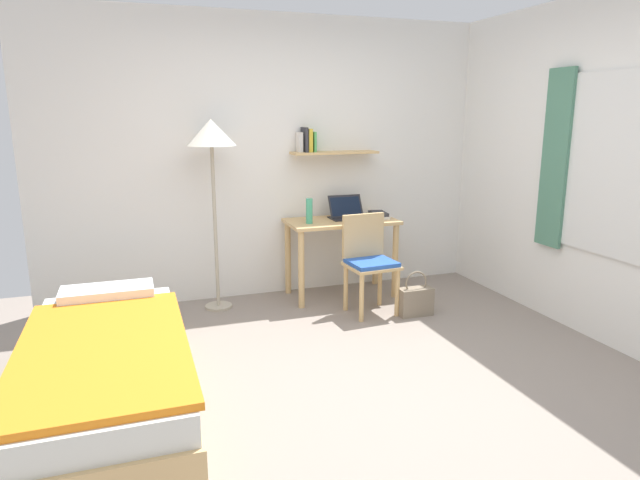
{
  "coord_description": "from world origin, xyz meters",
  "views": [
    {
      "loc": [
        -1.32,
        -3.05,
        1.72
      ],
      "look_at": [
        -0.1,
        0.51,
        0.85
      ],
      "focal_mm": 30.97,
      "sensor_mm": 36.0,
      "label": 1
    }
  ],
  "objects_px": {
    "standing_lamp": "(211,142)",
    "water_bottle": "(309,211)",
    "desk_chair": "(369,259)",
    "book_stack": "(378,215)",
    "desk": "(341,235)",
    "bed": "(107,375)",
    "laptop": "(347,213)",
    "handbag": "(415,300)"
  },
  "relations": [
    {
      "from": "standing_lamp",
      "to": "handbag",
      "type": "height_order",
      "value": "standing_lamp"
    },
    {
      "from": "standing_lamp",
      "to": "water_bottle",
      "type": "bearing_deg",
      "value": -5.93
    },
    {
      "from": "desk_chair",
      "to": "laptop",
      "type": "distance_m",
      "value": 0.64
    },
    {
      "from": "bed",
      "to": "laptop",
      "type": "distance_m",
      "value": 2.76
    },
    {
      "from": "desk_chair",
      "to": "standing_lamp",
      "type": "distance_m",
      "value": 1.68
    },
    {
      "from": "desk",
      "to": "standing_lamp",
      "type": "relative_size",
      "value": 0.61
    },
    {
      "from": "laptop",
      "to": "water_bottle",
      "type": "height_order",
      "value": "water_bottle"
    },
    {
      "from": "desk_chair",
      "to": "book_stack",
      "type": "relative_size",
      "value": 3.41
    },
    {
      "from": "desk_chair",
      "to": "book_stack",
      "type": "distance_m",
      "value": 0.64
    },
    {
      "from": "desk",
      "to": "book_stack",
      "type": "bearing_deg",
      "value": -0.88
    },
    {
      "from": "desk_chair",
      "to": "water_bottle",
      "type": "bearing_deg",
      "value": 133.49
    },
    {
      "from": "laptop",
      "to": "book_stack",
      "type": "bearing_deg",
      "value": -14.35
    },
    {
      "from": "water_bottle",
      "to": "book_stack",
      "type": "distance_m",
      "value": 0.72
    },
    {
      "from": "standing_lamp",
      "to": "water_bottle",
      "type": "xyz_separation_m",
      "value": [
        0.84,
        -0.09,
        -0.62
      ]
    },
    {
      "from": "bed",
      "to": "desk_chair",
      "type": "bearing_deg",
      "value": 26.99
    },
    {
      "from": "handbag",
      "to": "book_stack",
      "type": "bearing_deg",
      "value": 93.43
    },
    {
      "from": "desk",
      "to": "standing_lamp",
      "type": "xyz_separation_m",
      "value": [
        -1.18,
        0.02,
        0.88
      ]
    },
    {
      "from": "bed",
      "to": "desk",
      "type": "height_order",
      "value": "desk"
    },
    {
      "from": "handbag",
      "to": "standing_lamp",
      "type": "bearing_deg",
      "value": 154.99
    },
    {
      "from": "bed",
      "to": "handbag",
      "type": "relative_size",
      "value": 4.98
    },
    {
      "from": "desk_chair",
      "to": "laptop",
      "type": "xyz_separation_m",
      "value": [
        0.02,
        0.56,
        0.31
      ]
    },
    {
      "from": "desk_chair",
      "to": "water_bottle",
      "type": "xyz_separation_m",
      "value": [
        -0.41,
        0.43,
        0.38
      ]
    },
    {
      "from": "desk",
      "to": "desk_chair",
      "type": "height_order",
      "value": "desk_chair"
    },
    {
      "from": "book_stack",
      "to": "handbag",
      "type": "bearing_deg",
      "value": -86.57
    },
    {
      "from": "standing_lamp",
      "to": "desk_chair",
      "type": "bearing_deg",
      "value": -22.48
    },
    {
      "from": "water_bottle",
      "to": "handbag",
      "type": "xyz_separation_m",
      "value": [
        0.75,
        -0.66,
        -0.72
      ]
    },
    {
      "from": "desk_chair",
      "to": "standing_lamp",
      "type": "height_order",
      "value": "standing_lamp"
    },
    {
      "from": "bed",
      "to": "water_bottle",
      "type": "relative_size",
      "value": 8.54
    },
    {
      "from": "bed",
      "to": "water_bottle",
      "type": "distance_m",
      "value": 2.37
    },
    {
      "from": "desk",
      "to": "water_bottle",
      "type": "height_order",
      "value": "water_bottle"
    },
    {
      "from": "desk",
      "to": "book_stack",
      "type": "xyz_separation_m",
      "value": [
        0.37,
        -0.01,
        0.17
      ]
    },
    {
      "from": "standing_lamp",
      "to": "desk",
      "type": "bearing_deg",
      "value": -1.01
    },
    {
      "from": "bed",
      "to": "laptop",
      "type": "relative_size",
      "value": 5.87
    },
    {
      "from": "desk",
      "to": "water_bottle",
      "type": "bearing_deg",
      "value": -168.89
    },
    {
      "from": "laptop",
      "to": "desk_chair",
      "type": "bearing_deg",
      "value": -91.55
    },
    {
      "from": "bed",
      "to": "laptop",
      "type": "bearing_deg",
      "value": 37.55
    },
    {
      "from": "desk",
      "to": "laptop",
      "type": "relative_size",
      "value": 3.04
    },
    {
      "from": "desk_chair",
      "to": "bed",
      "type": "bearing_deg",
      "value": -153.01
    },
    {
      "from": "water_bottle",
      "to": "standing_lamp",
      "type": "bearing_deg",
      "value": 174.07
    },
    {
      "from": "desk_chair",
      "to": "standing_lamp",
      "type": "xyz_separation_m",
      "value": [
        -1.24,
        0.52,
        1.0
      ]
    },
    {
      "from": "bed",
      "to": "laptop",
      "type": "height_order",
      "value": "laptop"
    },
    {
      "from": "water_bottle",
      "to": "laptop",
      "type": "bearing_deg",
      "value": 17.75
    }
  ]
}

